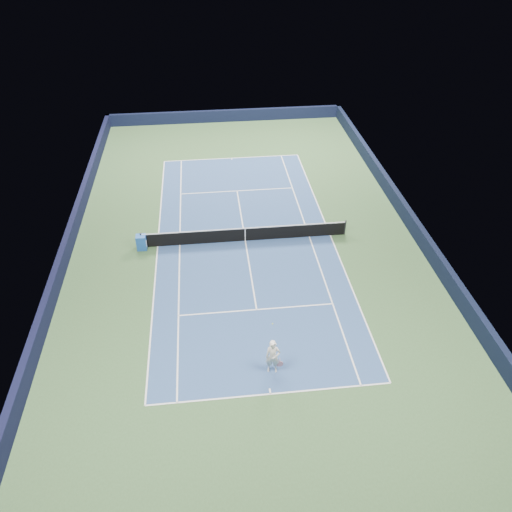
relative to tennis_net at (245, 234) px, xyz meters
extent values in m
plane|color=#32512C|center=(0.00, 0.00, -0.50)|extent=(40.00, 40.00, 0.00)
cube|color=black|center=(0.00, 19.82, 0.05)|extent=(22.00, 0.35, 1.10)
cube|color=black|center=(10.82, 0.00, 0.05)|extent=(0.35, 40.00, 1.10)
cube|color=black|center=(-10.82, 0.00, 0.05)|extent=(0.35, 40.00, 1.10)
cube|color=navy|center=(0.00, 0.00, -0.50)|extent=(10.97, 23.77, 0.01)
cube|color=white|center=(0.00, 11.88, -0.50)|extent=(10.97, 0.08, 0.00)
cube|color=white|center=(0.00, -11.88, -0.50)|extent=(10.97, 0.08, 0.00)
cube|color=white|center=(5.49, 0.00, -0.50)|extent=(0.08, 23.77, 0.00)
cube|color=white|center=(-5.49, 0.00, -0.50)|extent=(0.08, 23.77, 0.00)
cube|color=white|center=(4.12, 0.00, -0.50)|extent=(0.08, 23.77, 0.00)
cube|color=white|center=(-4.12, 0.00, -0.50)|extent=(0.08, 23.77, 0.00)
cube|color=white|center=(0.00, 6.40, -0.50)|extent=(8.23, 0.08, 0.00)
cube|color=white|center=(0.00, -6.40, -0.50)|extent=(8.23, 0.08, 0.00)
cube|color=white|center=(0.00, 0.00, -0.50)|extent=(0.08, 12.80, 0.00)
cube|color=white|center=(0.00, 11.73, -0.50)|extent=(0.08, 0.30, 0.00)
cube|color=white|center=(0.00, -11.73, -0.50)|extent=(0.08, 0.30, 0.00)
cylinder|color=black|center=(-6.40, 0.00, 0.03)|extent=(0.10, 0.10, 1.07)
cylinder|color=black|center=(6.40, 0.00, 0.03)|extent=(0.10, 0.10, 1.07)
cube|color=black|center=(0.00, 0.00, -0.05)|extent=(12.80, 0.03, 0.91)
cube|color=white|center=(0.00, 0.00, 0.44)|extent=(12.80, 0.04, 0.06)
cube|color=white|center=(0.00, 0.00, -0.05)|extent=(0.05, 0.04, 0.91)
cube|color=#1C52AD|center=(-6.40, -0.15, -0.02)|extent=(0.60, 0.55, 0.97)
cube|color=white|center=(-6.11, -0.15, -0.05)|extent=(0.04, 0.43, 0.43)
imported|color=silver|center=(0.27, -10.56, 0.43)|extent=(0.73, 0.53, 1.85)
cylinder|color=pink|center=(0.59, -10.61, 0.20)|extent=(0.03, 0.03, 0.31)
cylinder|color=black|center=(0.59, -10.61, -0.04)|extent=(0.31, 0.02, 0.31)
cylinder|color=#C47F8F|center=(0.59, -10.61, -0.04)|extent=(0.33, 0.03, 0.33)
sphere|color=#CFEB31|center=(0.37, -9.56, 1.51)|extent=(0.07, 0.07, 0.07)
camera|label=1|loc=(-2.19, -25.71, 17.63)|focal=35.00mm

